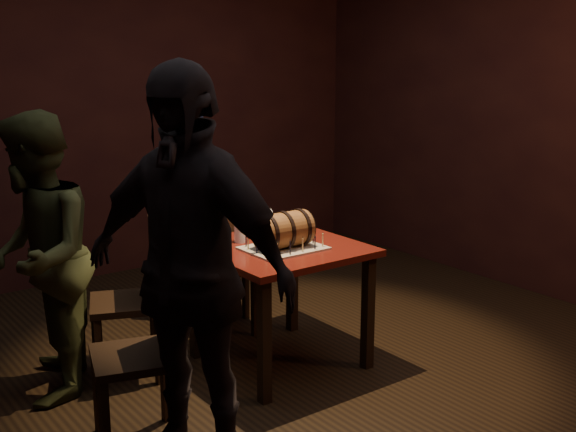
# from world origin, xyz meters

# --- Properties ---
(room_shell) EXTENTS (5.04, 5.04, 2.80)m
(room_shell) POSITION_xyz_m (0.00, 0.00, 1.40)
(room_shell) COLOR black
(room_shell) RESTS_ON ground
(pub_table) EXTENTS (0.90, 0.90, 0.75)m
(pub_table) POSITION_xyz_m (0.08, 0.14, 0.64)
(pub_table) COLOR #460F0B
(pub_table) RESTS_ON ground
(cake_board) EXTENTS (0.45, 0.35, 0.01)m
(cake_board) POSITION_xyz_m (0.05, 0.06, 0.76)
(cake_board) COLOR #AD9F8C
(cake_board) RESTS_ON pub_table
(barrel_cake) EXTENTS (0.38, 0.23, 0.23)m
(barrel_cake) POSITION_xyz_m (0.05, 0.06, 0.87)
(barrel_cake) COLOR brown
(barrel_cake) RESTS_ON cake_board
(birthday_candles) EXTENTS (0.40, 0.30, 0.09)m
(birthday_candles) POSITION_xyz_m (0.05, 0.06, 0.80)
(birthday_candles) COLOR #ECD98D
(birthday_candles) RESTS_ON cake_board
(wine_glass_left) EXTENTS (0.07, 0.07, 0.16)m
(wine_glass_left) POSITION_xyz_m (-0.15, 0.44, 0.87)
(wine_glass_left) COLOR silver
(wine_glass_left) RESTS_ON pub_table
(wine_glass_mid) EXTENTS (0.07, 0.07, 0.16)m
(wine_glass_mid) POSITION_xyz_m (0.03, 0.47, 0.87)
(wine_glass_mid) COLOR silver
(wine_glass_mid) RESTS_ON pub_table
(wine_glass_right) EXTENTS (0.07, 0.07, 0.16)m
(wine_glass_right) POSITION_xyz_m (0.21, 0.45, 0.87)
(wine_glass_right) COLOR silver
(wine_glass_right) RESTS_ON pub_table
(pint_of_ale) EXTENTS (0.07, 0.07, 0.15)m
(pint_of_ale) POSITION_xyz_m (-0.07, 0.35, 0.82)
(pint_of_ale) COLOR silver
(pint_of_ale) RESTS_ON pub_table
(menu_card) EXTENTS (0.10, 0.05, 0.13)m
(menu_card) POSITION_xyz_m (-0.22, 0.50, 0.81)
(menu_card) COLOR white
(menu_card) RESTS_ON pub_table
(chair_back) EXTENTS (0.52, 0.52, 0.93)m
(chair_back) POSITION_xyz_m (0.07, 0.74, 0.52)
(chair_back) COLOR black
(chair_back) RESTS_ON ground
(chair_left_rear) EXTENTS (0.52, 0.52, 0.93)m
(chair_left_rear) POSITION_xyz_m (-0.68, 0.50, 0.52)
(chair_left_rear) COLOR black
(chair_left_rear) RESTS_ON ground
(chair_left_front) EXTENTS (0.50, 0.50, 0.93)m
(chair_left_front) POSITION_xyz_m (-0.96, -0.23, 0.52)
(chair_left_front) COLOR black
(chair_left_front) RESTS_ON ground
(person_back) EXTENTS (0.57, 0.39, 1.51)m
(person_back) POSITION_xyz_m (-0.01, 1.14, 0.75)
(person_back) COLOR black
(person_back) RESTS_ON ground
(person_left_rear) EXTENTS (0.87, 0.95, 1.59)m
(person_left_rear) POSITION_xyz_m (-1.22, 0.58, 0.79)
(person_left_rear) COLOR #373C1E
(person_left_rear) RESTS_ON ground
(person_left_front) EXTENTS (0.85, 1.18, 1.87)m
(person_left_front) POSITION_xyz_m (-0.92, -0.54, 0.93)
(person_left_front) COLOR black
(person_left_front) RESTS_ON ground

